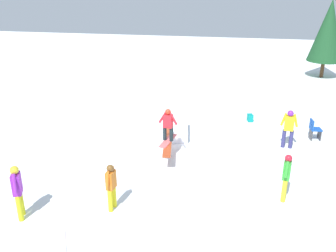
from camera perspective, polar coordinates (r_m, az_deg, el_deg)
ground_plane at (r=14.20m, az=0.00°, el=-4.68°), size 60.00×60.00×0.00m
rail_feature at (r=13.96m, az=0.00°, el=-2.64°), size 2.50×0.63×0.65m
snow_kicker_ramp at (r=15.98m, az=0.33°, el=-0.67°), size 1.99×1.74×0.44m
main_rider_on_rail at (r=13.68m, az=0.00°, el=0.07°), size 1.34×0.74×1.26m
bystander_purple at (r=11.20m, az=-21.95°, el=-8.94°), size 0.64×0.35×1.63m
bystander_yellow at (r=15.33m, az=17.93°, el=-0.15°), size 0.26×0.68×1.56m
bystander_orange at (r=10.95m, az=-8.64°, el=-8.82°), size 0.60×0.24×1.45m
bystander_green at (r=11.78m, az=17.58°, el=-7.11°), size 0.61×0.27×1.51m
loose_snowboard_white at (r=10.29m, az=-16.10°, el=-17.23°), size 1.25×0.81×0.02m
folding_chair at (r=16.64m, az=21.41°, el=-0.60°), size 0.50×0.50×0.88m
backpack_on_snow at (r=17.95m, az=12.40°, el=1.23°), size 0.35×0.30×0.34m
pine_tree_near at (r=26.89m, az=23.23°, el=13.20°), size 2.22×2.22×5.04m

